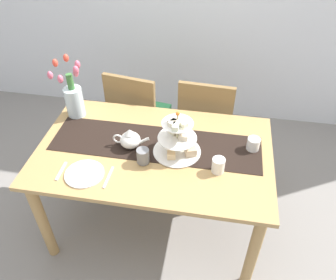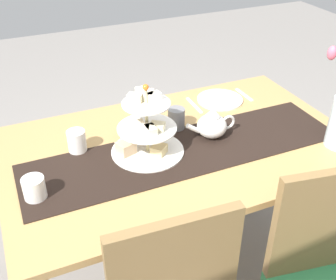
{
  "view_description": "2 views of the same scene",
  "coord_description": "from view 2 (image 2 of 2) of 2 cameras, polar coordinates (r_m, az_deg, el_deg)",
  "views": [
    {
      "loc": [
        0.36,
        -1.56,
        2.19
      ],
      "look_at": [
        0.08,
        0.05,
        0.8
      ],
      "focal_mm": 36.3,
      "sensor_mm": 36.0,
      "label": 1
    },
    {
      "loc": [
        0.63,
        1.33,
        1.72
      ],
      "look_at": [
        0.05,
        -0.02,
        0.77
      ],
      "focal_mm": 44.26,
      "sensor_mm": 36.0,
      "label": 2
    }
  ],
  "objects": [
    {
      "name": "ground_plane",
      "position": [
        2.26,
        1.32,
        -16.59
      ],
      "size": [
        8.0,
        8.0,
        0.0
      ],
      "primitive_type": "plane",
      "color": "gray"
    },
    {
      "name": "dining_table",
      "position": [
        1.83,
        1.57,
        -3.51
      ],
      "size": [
        1.48,
        0.91,
        0.75
      ],
      "color": "tan",
      "rests_on": "ground_plane"
    },
    {
      "name": "table_runner",
      "position": [
        1.72,
        2.39,
        -1.46
      ],
      "size": [
        1.35,
        0.35,
        0.0
      ],
      "primitive_type": "cube",
      "color": "black",
      "rests_on": "dining_table"
    },
    {
      "name": "tiered_cake_stand",
      "position": [
        1.66,
        -3.13,
        1.25
      ],
      "size": [
        0.3,
        0.3,
        0.3
      ],
      "color": "beige",
      "rests_on": "table_runner"
    },
    {
      "name": "teapot",
      "position": [
        1.79,
        6.1,
        2.07
      ],
      "size": [
        0.24,
        0.13,
        0.14
      ],
      "color": "white",
      "rests_on": "table_runner"
    },
    {
      "name": "cream_jug",
      "position": [
        1.53,
        -17.94,
        -6.36
      ],
      "size": [
        0.08,
        0.08,
        0.08
      ],
      "primitive_type": "cylinder",
      "color": "white",
      "rests_on": "dining_table"
    },
    {
      "name": "dinner_plate_left",
      "position": [
        2.12,
        7.16,
        5.55
      ],
      "size": [
        0.23,
        0.23,
        0.01
      ],
      "primitive_type": "cylinder",
      "color": "white",
      "rests_on": "dining_table"
    },
    {
      "name": "fork_left",
      "position": [
        2.2,
        10.45,
        6.15
      ],
      "size": [
        0.02,
        0.15,
        0.01
      ],
      "primitive_type": "cube",
      "rotation": [
        0.0,
        0.0,
        0.01
      ],
      "color": "silver",
      "rests_on": "dining_table"
    },
    {
      "name": "knife_left",
      "position": [
        2.06,
        3.64,
        4.79
      ],
      "size": [
        0.02,
        0.17,
        0.01
      ],
      "primitive_type": "cube",
      "rotation": [
        0.0,
        0.0,
        -0.02
      ],
      "color": "silver",
      "rests_on": "dining_table"
    },
    {
      "name": "mug_grey",
      "position": [
        1.85,
        1.16,
        2.99
      ],
      "size": [
        0.08,
        0.08,
        0.09
      ],
      "primitive_type": "cylinder",
      "color": "slate",
      "rests_on": "table_runner"
    },
    {
      "name": "mug_white_text",
      "position": [
        1.74,
        -12.45,
        -0.17
      ],
      "size": [
        0.08,
        0.08,
        0.09
      ],
      "primitive_type": "cylinder",
      "color": "white",
      "rests_on": "dining_table"
    }
  ]
}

